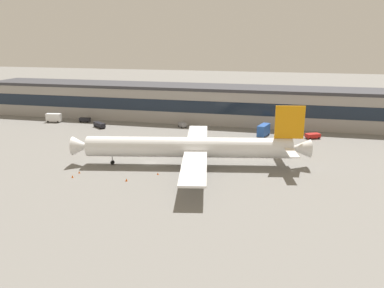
{
  "coord_description": "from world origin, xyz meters",
  "views": [
    {
      "loc": [
        35.78,
        -98.68,
        34.32
      ],
      "look_at": [
        10.95,
        4.67,
        5.0
      ],
      "focal_mm": 36.71,
      "sensor_mm": 36.0,
      "label": 1
    }
  ],
  "objects": [
    {
      "name": "belt_loader",
      "position": [
        -33.72,
        37.18,
        1.15
      ],
      "size": [
        6.32,
        5.44,
        1.95
      ],
      "color": "black",
      "rests_on": "ground_plane"
    },
    {
      "name": "traffic_cone_2",
      "position": [
        -15.03,
        -15.67,
        0.33
      ],
      "size": [
        0.52,
        0.52,
        0.66
      ],
      "primitive_type": "cone",
      "color": "#F2590C",
      "rests_on": "ground_plane"
    },
    {
      "name": "follow_me_car",
      "position": [
        -44.21,
        44.88,
        1.09
      ],
      "size": [
        4.52,
        2.26,
        1.85
      ],
      "color": "black",
      "rests_on": "ground_plane"
    },
    {
      "name": "traffic_cone_1",
      "position": [
        -15.06,
        -12.23,
        0.31
      ],
      "size": [
        0.5,
        0.5,
        0.62
      ],
      "primitive_type": "cone",
      "color": "#F2590C",
      "rests_on": "ground_plane"
    },
    {
      "name": "stair_truck",
      "position": [
        -56.57,
        42.24,
        1.98
      ],
      "size": [
        6.27,
        3.18,
        3.55
      ],
      "color": "white",
      "rests_on": "ground_plane"
    },
    {
      "name": "catering_truck",
      "position": [
        28.85,
        38.37,
        2.29
      ],
      "size": [
        4.35,
        7.63,
        4.15
      ],
      "color": "#2651A5",
      "rests_on": "ground_plane"
    },
    {
      "name": "baggage_tug",
      "position": [
        -2.77,
        45.4,
        1.09
      ],
      "size": [
        3.83,
        4.05,
        1.85
      ],
      "color": "gray",
      "rests_on": "ground_plane"
    },
    {
      "name": "pushback_tractor",
      "position": [
        45.82,
        39.14,
        1.05
      ],
      "size": [
        5.46,
        4.5,
        1.75
      ],
      "color": "red",
      "rests_on": "ground_plane"
    },
    {
      "name": "traffic_cone_3",
      "position": [
        -0.89,
        -14.8,
        0.37
      ],
      "size": [
        0.59,
        0.59,
        0.74
      ],
      "primitive_type": "cone",
      "color": "#F2590C",
      "rests_on": "ground_plane"
    },
    {
      "name": "traffic_cone_0",
      "position": [
        5.12,
        -8.55,
        0.3
      ],
      "size": [
        0.48,
        0.48,
        0.6
      ],
      "primitive_type": "cone",
      "color": "#F2590C",
      "rests_on": "ground_plane"
    },
    {
      "name": "ground_plane",
      "position": [
        0.0,
        0.0,
        0.0
      ],
      "size": [
        600.0,
        600.0,
        0.0
      ],
      "primitive_type": "plane",
      "color": "slate"
    },
    {
      "name": "terminal_building",
      "position": [
        0.0,
        59.71,
        7.32
      ],
      "size": [
        185.94,
        19.67,
        14.59
      ],
      "color": "#9E9993",
      "rests_on": "ground_plane"
    },
    {
      "name": "airliner",
      "position": [
        11.86,
        0.85,
        5.14
      ],
      "size": [
        64.41,
        55.62,
        16.74
      ],
      "color": "white",
      "rests_on": "ground_plane"
    }
  ]
}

